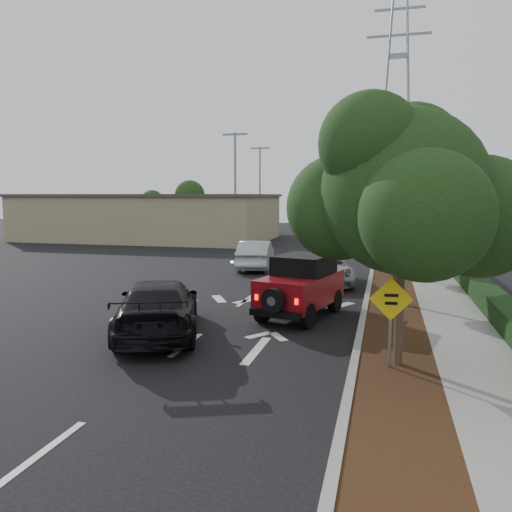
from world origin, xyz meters
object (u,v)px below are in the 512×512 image
(silver_suv_ahead, at_px, (325,269))
(black_suv_oncoming, at_px, (158,307))
(speed_hump_sign, at_px, (391,310))
(red_jeep, at_px, (303,285))

(silver_suv_ahead, bearing_deg, black_suv_oncoming, -123.17)
(silver_suv_ahead, height_order, speed_hump_sign, speed_hump_sign)
(silver_suv_ahead, xyz_separation_m, speed_hump_sign, (2.86, -11.41, 0.77))
(red_jeep, distance_m, speed_hump_sign, 5.70)
(silver_suv_ahead, height_order, black_suv_oncoming, black_suv_oncoming)
(red_jeep, bearing_deg, speed_hump_sign, -45.90)
(speed_hump_sign, bearing_deg, black_suv_oncoming, 160.36)
(speed_hump_sign, bearing_deg, red_jeep, 113.96)
(red_jeep, height_order, silver_suv_ahead, red_jeep)
(red_jeep, height_order, black_suv_oncoming, red_jeep)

